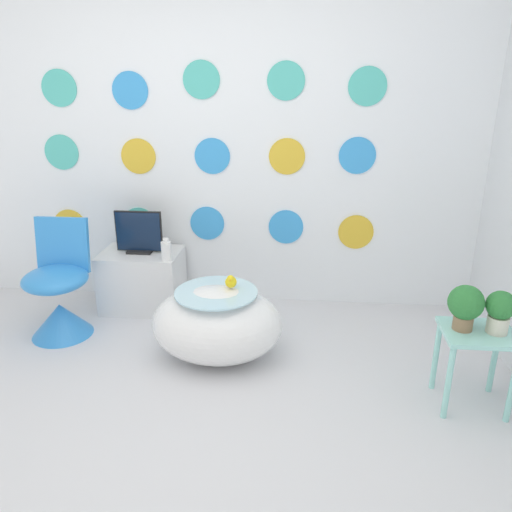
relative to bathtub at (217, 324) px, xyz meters
name	(u,v)px	position (x,y,z in m)	size (l,w,h in m)	color
ground_plane	(143,465)	(-0.19, -0.97, -0.24)	(12.00, 12.00, 0.00)	silver
wall_back_dotted	(209,135)	(-0.19, 0.94, 1.06)	(5.03, 0.05, 2.60)	white
bathtub	(217,324)	(0.00, 0.00, 0.00)	(0.83, 0.63, 0.48)	white
rubber_duck	(231,281)	(0.09, 0.04, 0.28)	(0.07, 0.08, 0.09)	yellow
chair	(59,299)	(-1.14, 0.21, 0.03)	(0.44, 0.44, 0.80)	#338CE0
tv_cabinet	(143,280)	(-0.70, 0.68, -0.01)	(0.60, 0.42, 0.46)	silver
tv	(139,234)	(-0.70, 0.69, 0.36)	(0.35, 0.12, 0.32)	black
vase	(166,250)	(-0.45, 0.54, 0.29)	(0.08, 0.08, 0.16)	white
side_table	(476,347)	(1.46, -0.34, 0.11)	(0.37, 0.32, 0.45)	#99E0D8
potted_plant_left	(466,305)	(1.38, -0.33, 0.35)	(0.18, 0.18, 0.25)	#8C6B4C
potted_plant_right	(500,310)	(1.54, -0.35, 0.34)	(0.15, 0.15, 0.23)	beige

